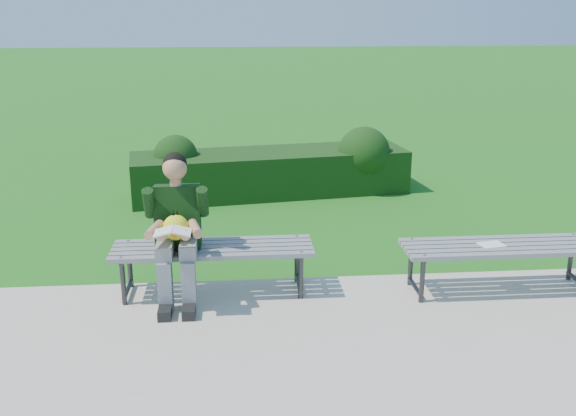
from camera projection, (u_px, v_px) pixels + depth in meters
ground at (267, 281)px, 6.19m from camera, size 80.00×80.00×0.00m
walkway at (280, 380)px, 4.52m from camera, size 30.00×3.50×0.02m
hedge at (276, 169)px, 9.03m from camera, size 3.94×1.50×0.94m
bench_left at (213, 252)px, 5.78m from camera, size 1.80×0.50×0.46m
bench_right at (502, 250)px, 5.82m from camera, size 1.80×0.50×0.46m
seated_boy at (177, 225)px, 5.58m from camera, size 0.56×0.76×1.31m
paper_sheet at (491, 245)px, 5.80m from camera, size 0.25×0.20×0.01m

